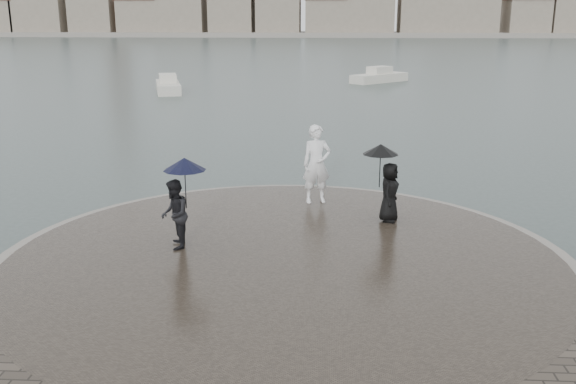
{
  "coord_description": "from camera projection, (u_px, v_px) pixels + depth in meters",
  "views": [
    {
      "loc": [
        0.88,
        -9.4,
        5.38
      ],
      "look_at": [
        0.0,
        4.8,
        1.45
      ],
      "focal_mm": 40.0,
      "sensor_mm": 36.0,
      "label": 1
    }
  ],
  "objects": [
    {
      "name": "quay_tip",
      "position": [
        284.0,
        265.0,
        13.84
      ],
      "size": [
        11.9,
        11.9,
        0.36
      ],
      "primitive_type": "cylinder",
      "color": "#2D261E",
      "rests_on": "ground"
    },
    {
      "name": "ground",
      "position": [
        270.0,
        355.0,
        10.52
      ],
      "size": [
        400.0,
        400.0,
        0.0
      ],
      "primitive_type": "plane",
      "color": "#2B3835",
      "rests_on": "ground"
    },
    {
      "name": "statue",
      "position": [
        317.0,
        164.0,
        17.56
      ],
      "size": [
        0.89,
        0.7,
        2.16
      ],
      "primitive_type": "imported",
      "rotation": [
        0.0,
        0.0,
        0.26
      ],
      "color": "white",
      "rests_on": "quay_tip"
    },
    {
      "name": "kerb_ring",
      "position": [
        284.0,
        265.0,
        13.85
      ],
      "size": [
        12.5,
        12.5,
        0.32
      ],
      "primitive_type": "cylinder",
      "color": "gray",
      "rests_on": "ground"
    },
    {
      "name": "visitor_left",
      "position": [
        177.0,
        201.0,
        14.07
      ],
      "size": [
        1.08,
        1.0,
        2.04
      ],
      "color": "black",
      "rests_on": "quay_tip"
    },
    {
      "name": "boats",
      "position": [
        413.0,
        86.0,
        46.8
      ],
      "size": [
        40.42,
        16.83,
        1.5
      ],
      "color": "silver",
      "rests_on": "ground"
    },
    {
      "name": "far_skyline",
      "position": [
        301.0,
        14.0,
        164.02
      ],
      "size": [
        260.0,
        20.0,
        37.0
      ],
      "color": "gray",
      "rests_on": "ground"
    },
    {
      "name": "visitor_right",
      "position": [
        387.0,
        180.0,
        15.96
      ],
      "size": [
        1.04,
        0.97,
        1.95
      ],
      "color": "black",
      "rests_on": "quay_tip"
    }
  ]
}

